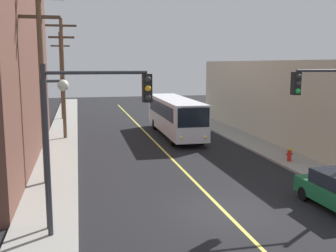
{
  "coord_description": "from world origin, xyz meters",
  "views": [
    {
      "loc": [
        -5.84,
        -15.23,
        6.16
      ],
      "look_at": [
        0.0,
        10.71,
        2.0
      ],
      "focal_mm": 42.8,
      "sensor_mm": 36.0,
      "label": 1
    }
  ],
  "objects_px": {
    "utility_pole_mid": "(63,73)",
    "traffic_signal_right_corner": "(334,105)",
    "utility_pole_far": "(61,71)",
    "traffic_signal_left_corner": "(92,118)",
    "city_bus": "(175,115)",
    "fire_hydrant": "(289,154)",
    "utility_pole_near": "(42,77)",
    "street_lamp_left": "(51,132)"
  },
  "relations": [
    {
      "from": "utility_pole_near",
      "to": "fire_hydrant",
      "type": "bearing_deg",
      "value": 5.38
    },
    {
      "from": "utility_pole_near",
      "to": "utility_pole_far",
      "type": "relative_size",
      "value": 1.04
    },
    {
      "from": "city_bus",
      "to": "utility_pole_far",
      "type": "relative_size",
      "value": 1.3
    },
    {
      "from": "traffic_signal_left_corner",
      "to": "fire_hydrant",
      "type": "height_order",
      "value": "traffic_signal_left_corner"
    },
    {
      "from": "city_bus",
      "to": "traffic_signal_left_corner",
      "type": "xyz_separation_m",
      "value": [
        -7.61,
        -19.09,
        2.49
      ]
    },
    {
      "from": "traffic_signal_left_corner",
      "to": "fire_hydrant",
      "type": "bearing_deg",
      "value": 33.19
    },
    {
      "from": "traffic_signal_right_corner",
      "to": "street_lamp_left",
      "type": "distance_m",
      "value": 12.31
    },
    {
      "from": "street_lamp_left",
      "to": "traffic_signal_right_corner",
      "type": "bearing_deg",
      "value": 5.53
    },
    {
      "from": "utility_pole_mid",
      "to": "traffic_signal_left_corner",
      "type": "relative_size",
      "value": 1.59
    },
    {
      "from": "utility_pole_far",
      "to": "city_bus",
      "type": "bearing_deg",
      "value": -51.71
    },
    {
      "from": "city_bus",
      "to": "traffic_signal_left_corner",
      "type": "height_order",
      "value": "traffic_signal_left_corner"
    },
    {
      "from": "city_bus",
      "to": "fire_hydrant",
      "type": "height_order",
      "value": "city_bus"
    },
    {
      "from": "utility_pole_near",
      "to": "city_bus",
      "type": "bearing_deg",
      "value": 51.88
    },
    {
      "from": "traffic_signal_right_corner",
      "to": "street_lamp_left",
      "type": "relative_size",
      "value": 1.09
    },
    {
      "from": "utility_pole_near",
      "to": "traffic_signal_left_corner",
      "type": "bearing_deg",
      "value": -72.25
    },
    {
      "from": "utility_pole_far",
      "to": "utility_pole_mid",
      "type": "bearing_deg",
      "value": -87.28
    },
    {
      "from": "traffic_signal_right_corner",
      "to": "street_lamp_left",
      "type": "xyz_separation_m",
      "value": [
        -12.24,
        -1.19,
        -0.56
      ]
    },
    {
      "from": "traffic_signal_right_corner",
      "to": "utility_pole_near",
      "type": "bearing_deg",
      "value": 159.62
    },
    {
      "from": "utility_pole_near",
      "to": "utility_pole_far",
      "type": "distance_m",
      "value": 24.76
    },
    {
      "from": "traffic_signal_left_corner",
      "to": "fire_hydrant",
      "type": "xyz_separation_m",
      "value": [
        12.26,
        8.02,
        -3.72
      ]
    },
    {
      "from": "utility_pole_near",
      "to": "street_lamp_left",
      "type": "height_order",
      "value": "utility_pole_near"
    },
    {
      "from": "traffic_signal_left_corner",
      "to": "utility_pole_near",
      "type": "bearing_deg",
      "value": 107.75
    },
    {
      "from": "utility_pole_far",
      "to": "traffic_signal_right_corner",
      "type": "relative_size",
      "value": 1.56
    },
    {
      "from": "utility_pole_mid",
      "to": "traffic_signal_left_corner",
      "type": "xyz_separation_m",
      "value": [
        1.56,
        -19.29,
        -1.12
      ]
    },
    {
      "from": "traffic_signal_left_corner",
      "to": "traffic_signal_right_corner",
      "type": "bearing_deg",
      "value": 9.71
    },
    {
      "from": "utility_pole_mid",
      "to": "traffic_signal_right_corner",
      "type": "distance_m",
      "value": 21.42
    },
    {
      "from": "traffic_signal_left_corner",
      "to": "utility_pole_mid",
      "type": "bearing_deg",
      "value": 94.62
    },
    {
      "from": "city_bus",
      "to": "utility_pole_near",
      "type": "xyz_separation_m",
      "value": [
        -9.74,
        -12.42,
        3.69
      ]
    },
    {
      "from": "utility_pole_near",
      "to": "traffic_signal_right_corner",
      "type": "xyz_separation_m",
      "value": [
        12.96,
        -4.81,
        -1.2
      ]
    },
    {
      "from": "utility_pole_far",
      "to": "traffic_signal_left_corner",
      "type": "relative_size",
      "value": 1.56
    },
    {
      "from": "traffic_signal_right_corner",
      "to": "utility_pole_mid",
      "type": "bearing_deg",
      "value": 125.37
    },
    {
      "from": "utility_pole_mid",
      "to": "fire_hydrant",
      "type": "height_order",
      "value": "utility_pole_mid"
    },
    {
      "from": "traffic_signal_right_corner",
      "to": "fire_hydrant",
      "type": "height_order",
      "value": "traffic_signal_right_corner"
    },
    {
      "from": "city_bus",
      "to": "utility_pole_mid",
      "type": "height_order",
      "value": "utility_pole_mid"
    },
    {
      "from": "utility_pole_near",
      "to": "fire_hydrant",
      "type": "xyz_separation_m",
      "value": [
        14.39,
        1.36,
        -4.92
      ]
    },
    {
      "from": "city_bus",
      "to": "utility_pole_far",
      "type": "xyz_separation_m",
      "value": [
        -9.75,
        12.34,
        3.52
      ]
    },
    {
      "from": "utility_pole_near",
      "to": "street_lamp_left",
      "type": "bearing_deg",
      "value": -83.18
    },
    {
      "from": "city_bus",
      "to": "utility_pole_near",
      "type": "relative_size",
      "value": 1.25
    },
    {
      "from": "city_bus",
      "to": "traffic_signal_left_corner",
      "type": "bearing_deg",
      "value": -111.74
    },
    {
      "from": "traffic_signal_right_corner",
      "to": "utility_pole_far",
      "type": "bearing_deg",
      "value": 113.66
    },
    {
      "from": "city_bus",
      "to": "utility_pole_mid",
      "type": "distance_m",
      "value": 9.85
    },
    {
      "from": "utility_pole_near",
      "to": "utility_pole_mid",
      "type": "relative_size",
      "value": 1.02
    }
  ]
}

